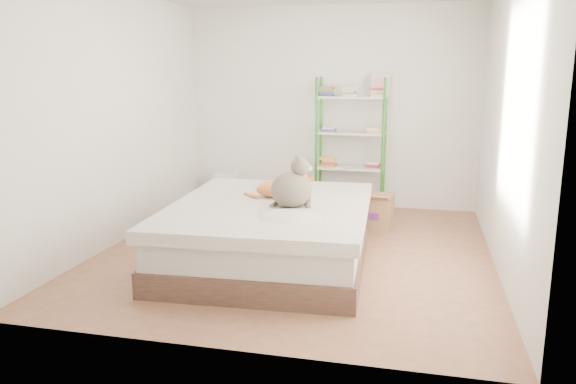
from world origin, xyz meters
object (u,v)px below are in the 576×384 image
(orange_cat, at_px, (278,186))
(grey_cat, at_px, (292,182))
(bed, at_px, (270,233))
(shelf_unit, at_px, (351,144))
(cardboard_box, at_px, (368,211))
(white_bin, at_px, (226,188))

(orange_cat, distance_m, grey_cat, 0.45)
(bed, relative_size, shelf_unit, 1.34)
(shelf_unit, xyz_separation_m, cardboard_box, (0.31, -0.80, -0.66))
(shelf_unit, bearing_deg, cardboard_box, -68.96)
(bed, bearing_deg, grey_cat, -26.38)
(orange_cat, height_order, white_bin, orange_cat)
(shelf_unit, distance_m, cardboard_box, 1.09)
(cardboard_box, bearing_deg, grey_cat, -104.18)
(grey_cat, distance_m, shelf_unit, 2.36)
(bed, relative_size, cardboard_box, 4.01)
(cardboard_box, bearing_deg, orange_cat, -117.93)
(shelf_unit, xyz_separation_m, white_bin, (-1.70, -0.03, -0.65))
(orange_cat, relative_size, white_bin, 1.30)
(grey_cat, relative_size, cardboard_box, 0.79)
(grey_cat, height_order, cardboard_box, grey_cat)
(bed, height_order, cardboard_box, bed)
(grey_cat, bearing_deg, cardboard_box, -42.69)
(orange_cat, bearing_deg, cardboard_box, 27.72)
(bed, relative_size, orange_cat, 4.48)
(white_bin, bearing_deg, bed, -61.03)
(orange_cat, bearing_deg, grey_cat, -88.52)
(shelf_unit, distance_m, white_bin, 1.83)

